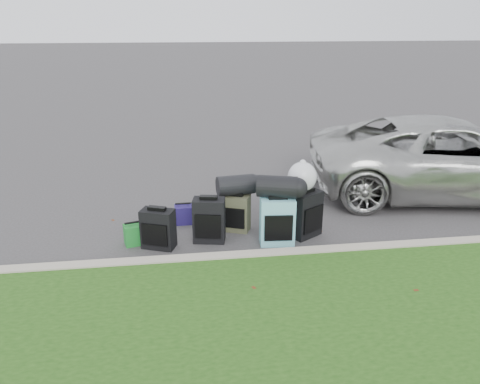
{
  "coord_description": "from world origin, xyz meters",
  "views": [
    {
      "loc": [
        -0.98,
        -6.33,
        3.0
      ],
      "look_at": [
        -0.1,
        0.2,
        0.55
      ],
      "focal_mm": 35.0,
      "sensor_mm": 36.0,
      "label": 1
    }
  ],
  "objects": [
    {
      "name": "curb",
      "position": [
        0.0,
        -1.0,
        0.07
      ],
      "size": [
        120.0,
        0.18,
        0.15
      ],
      "primitive_type": "cube",
      "color": "#9E937F",
      "rests_on": "ground"
    },
    {
      "name": "trash_bag",
      "position": [
        0.74,
        -0.2,
        0.89
      ],
      "size": [
        0.42,
        0.42,
        0.42
      ],
      "primitive_type": "sphere",
      "color": "silver",
      "rests_on": "suitcase_large_black_right"
    },
    {
      "name": "duffel_left",
      "position": [
        -0.18,
        0.09,
        0.7
      ],
      "size": [
        0.59,
        0.37,
        0.3
      ],
      "primitive_type": "cylinder",
      "rotation": [
        0.0,
        1.57,
        0.13
      ],
      "color": "black",
      "rests_on": "suitcase_olive"
    },
    {
      "name": "suitcase_large_black_right",
      "position": [
        0.8,
        -0.28,
        0.34
      ],
      "size": [
        0.53,
        0.47,
        0.68
      ],
      "primitive_type": "cube",
      "rotation": [
        0.0,
        0.0,
        0.57
      ],
      "color": "black",
      "rests_on": "ground"
    },
    {
      "name": "suitcase_teal",
      "position": [
        0.34,
        -0.47,
        0.34
      ],
      "size": [
        0.5,
        0.32,
        0.68
      ],
      "primitive_type": "cube",
      "rotation": [
        0.0,
        0.0,
        -0.08
      ],
      "color": "#5A9BA9",
      "rests_on": "ground"
    },
    {
      "name": "tote_navy",
      "position": [
        -0.96,
        0.41,
        0.14
      ],
      "size": [
        0.27,
        0.21,
        0.29
      ],
      "primitive_type": "cube",
      "rotation": [
        0.0,
        0.0,
        0.01
      ],
      "color": "navy",
      "rests_on": "ground"
    },
    {
      "name": "ground",
      "position": [
        0.0,
        0.0,
        0.0
      ],
      "size": [
        120.0,
        120.0,
        0.0
      ],
      "primitive_type": "plane",
      "color": "#383535",
      "rests_on": "ground"
    },
    {
      "name": "suitcase_olive",
      "position": [
        -0.18,
        0.05,
        0.28
      ],
      "size": [
        0.47,
        0.38,
        0.55
      ],
      "primitive_type": "cube",
      "rotation": [
        0.0,
        0.0,
        -0.39
      ],
      "color": "#353624",
      "rests_on": "ground"
    },
    {
      "name": "duffel_right",
      "position": [
        0.34,
        -0.41,
        0.83
      ],
      "size": [
        0.61,
        0.45,
        0.31
      ],
      "primitive_type": "cylinder",
      "rotation": [
        0.0,
        1.57,
        -0.29
      ],
      "color": "black",
      "rests_on": "suitcase_teal"
    },
    {
      "name": "suitcase_large_black_left",
      "position": [
        -0.6,
        -0.26,
        0.32
      ],
      "size": [
        0.49,
        0.35,
        0.64
      ],
      "primitive_type": "cube",
      "rotation": [
        0.0,
        0.0,
        -0.19
      ],
      "color": "black",
      "rests_on": "ground"
    },
    {
      "name": "suv",
      "position": [
        3.82,
        1.09,
        0.69
      ],
      "size": [
        5.28,
        3.1,
        1.38
      ],
      "primitive_type": "imported",
      "rotation": [
        0.0,
        0.0,
        1.4
      ],
      "color": "#B7B7B2",
      "rests_on": "ground"
    },
    {
      "name": "tote_green",
      "position": [
        -1.67,
        -0.23,
        0.15
      ],
      "size": [
        0.3,
        0.27,
        0.29
      ],
      "primitive_type": "cube",
      "rotation": [
        0.0,
        0.0,
        0.27
      ],
      "color": "#1B7A29",
      "rests_on": "ground"
    },
    {
      "name": "suitcase_small_black",
      "position": [
        -1.32,
        -0.37,
        0.28
      ],
      "size": [
        0.5,
        0.39,
        0.56
      ],
      "primitive_type": "cube",
      "rotation": [
        0.0,
        0.0,
        -0.37
      ],
      "color": "black",
      "rests_on": "ground"
    }
  ]
}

